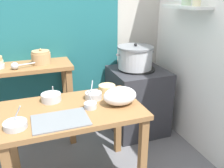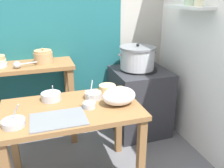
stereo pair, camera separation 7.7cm
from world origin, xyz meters
name	(u,v)px [view 1 (the left image)]	position (x,y,z in m)	size (l,w,h in m)	color
wall_back	(54,20)	(0.08, 1.10, 1.30)	(4.40, 0.12, 2.60)	#B2ADA3
wall_right	(211,24)	(1.40, 0.20, 1.30)	(0.30, 3.20, 2.60)	white
prep_table	(73,120)	(0.05, 0.09, 0.61)	(1.10, 0.66, 0.72)	olive
back_shelf_table	(25,86)	(-0.29, 0.83, 0.68)	(0.96, 0.40, 0.90)	olive
stove_block	(137,100)	(0.93, 0.70, 0.38)	(0.60, 0.61, 0.78)	#2D2D33
steamer_pot	(135,57)	(0.89, 0.72, 0.91)	(0.44, 0.40, 0.28)	#B7BABF
clay_pot	(41,57)	(-0.10, 0.83, 0.97)	(0.19, 0.19, 0.16)	tan
ladle	(16,66)	(-0.34, 0.72, 0.94)	(0.25, 0.09, 0.07)	#B7BABF
serving_tray	(60,120)	(-0.07, -0.08, 0.72)	(0.40, 0.28, 0.01)	slate
plastic_bag	(120,96)	(0.43, 0.03, 0.79)	(0.28, 0.20, 0.15)	white
prep_bowl_0	(93,95)	(0.26, 0.21, 0.75)	(0.14, 0.14, 0.15)	#B7BABF
prep_bowl_1	(51,97)	(-0.09, 0.29, 0.76)	(0.17, 0.17, 0.15)	#B7BABF
prep_bowl_2	(15,125)	(-0.37, -0.07, 0.75)	(0.16, 0.16, 0.17)	#B7BABF
prep_bowl_3	(107,88)	(0.42, 0.33, 0.75)	(0.15, 0.15, 0.06)	#E5C684
prep_bowl_4	(90,105)	(0.19, 0.05, 0.75)	(0.10, 0.10, 0.16)	#B7BABF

